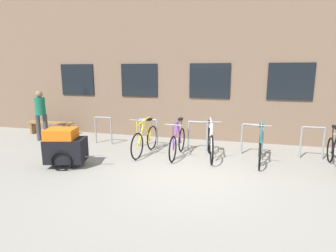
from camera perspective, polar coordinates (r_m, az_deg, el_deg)
name	(u,v)px	position (r m, az deg, el deg)	size (l,w,h in m)	color
ground_plane	(191,174)	(6.16, 4.94, -10.11)	(42.00, 42.00, 0.00)	gray
storefront_building	(218,65)	(11.79, 10.41, 12.54)	(28.00, 5.84, 5.05)	#7A604C
bike_rack	(198,133)	(7.83, 6.29, -1.45)	(6.59, 0.05, 0.87)	gray
bicycle_teal	(260,148)	(7.20, 18.80, -4.41)	(0.44, 1.68, 1.06)	black
bicycle_yellow	(145,140)	(7.55, -4.85, -2.96)	(0.44, 1.71, 1.05)	black
bicycle_white	(210,143)	(7.25, 8.92, -3.56)	(0.46, 1.71, 1.08)	black
bicycle_black	(336,154)	(7.48, 31.83, -4.99)	(0.44, 1.74, 0.99)	black
bicycle_purple	(178,142)	(7.33, 2.02, -3.44)	(0.44, 1.67, 1.01)	black
bike_trailer	(65,147)	(6.97, -20.87, -4.09)	(1.48, 0.81, 0.94)	black
wooden_bench	(50,125)	(10.74, -23.59, 0.16)	(1.73, 0.40, 0.45)	olive
person_by_bench	(41,112)	(9.82, -25.23, 2.66)	(0.32, 0.32, 1.64)	#3F3F42
backpack	(55,136)	(9.47, -22.71, -1.90)	(0.28, 0.20, 0.44)	black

